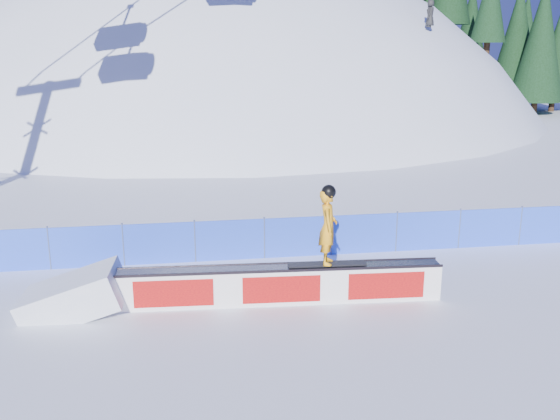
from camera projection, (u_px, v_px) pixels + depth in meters
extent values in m
plane|color=white|center=(334.00, 322.00, 14.12)|extent=(160.00, 160.00, 0.00)
sphere|color=white|center=(224.00, 306.00, 58.88)|extent=(64.00, 64.00, 64.00)
cylinder|color=black|center=(440.00, 12.00, 52.51)|extent=(0.50, 0.50, 1.40)
cylinder|color=black|center=(464.00, 27.00, 50.87)|extent=(0.50, 0.50, 1.40)
cylinder|color=black|center=(478.00, 43.00, 52.15)|extent=(0.50, 0.50, 1.40)
cylinder|color=black|center=(469.00, 56.00, 57.20)|extent=(0.50, 0.50, 1.40)
cone|color=black|center=(472.00, 10.00, 56.15)|extent=(3.01, 3.01, 6.84)
cylinder|color=black|center=(480.00, 86.00, 60.12)|extent=(0.50, 0.50, 1.40)
cone|color=black|center=(484.00, 31.00, 58.78)|extent=(3.94, 3.94, 8.97)
cylinder|color=black|center=(504.00, 80.00, 54.02)|extent=(0.50, 0.50, 1.40)
cone|color=black|center=(511.00, 15.00, 52.61)|extent=(4.21, 4.21, 9.56)
cylinder|color=black|center=(546.00, 106.00, 55.10)|extent=(0.50, 0.50, 1.40)
cone|color=black|center=(550.00, 62.00, 54.11)|extent=(2.81, 2.81, 6.39)
cylinder|color=black|center=(546.00, 105.00, 55.84)|extent=(0.50, 0.50, 1.40)
cone|color=black|center=(552.00, 50.00, 54.57)|extent=(3.72, 3.72, 8.46)
cube|color=blue|center=(298.00, 237.00, 18.25)|extent=(22.00, 0.03, 1.20)
cylinder|color=#44537B|center=(49.00, 247.00, 17.19)|extent=(0.05, 0.05, 1.30)
cylinder|color=#44537B|center=(123.00, 244.00, 17.49)|extent=(0.05, 0.05, 1.30)
cylinder|color=#44537B|center=(195.00, 240.00, 17.79)|extent=(0.05, 0.05, 1.30)
cylinder|color=#44537B|center=(264.00, 237.00, 18.09)|extent=(0.05, 0.05, 1.30)
cylinder|color=#44537B|center=(331.00, 234.00, 18.39)|extent=(0.05, 0.05, 1.30)
cylinder|color=#44537B|center=(396.00, 231.00, 18.68)|extent=(0.05, 0.05, 1.30)
cylinder|color=#44537B|center=(459.00, 228.00, 18.98)|extent=(0.05, 0.05, 1.30)
cylinder|color=#44537B|center=(520.00, 225.00, 19.28)|extent=(0.05, 0.05, 1.30)
cube|color=white|center=(281.00, 286.00, 15.04)|extent=(7.84, 0.95, 0.88)
cube|color=gray|center=(281.00, 268.00, 14.92)|extent=(7.76, 0.97, 0.04)
cube|color=black|center=(282.00, 271.00, 14.67)|extent=(7.81, 0.49, 0.06)
cube|color=black|center=(280.00, 264.00, 15.17)|extent=(7.81, 0.49, 0.06)
cube|color=red|center=(282.00, 290.00, 14.80)|extent=(7.42, 0.46, 0.66)
cube|color=red|center=(280.00, 282.00, 15.29)|extent=(7.42, 0.46, 0.66)
cube|color=black|center=(327.00, 264.00, 15.01)|extent=(1.90, 0.45, 0.04)
imported|color=#FFA816|center=(328.00, 227.00, 14.77)|extent=(0.59, 0.75, 1.83)
sphere|color=black|center=(329.00, 192.00, 14.54)|extent=(0.34, 0.34, 0.34)
imported|color=black|center=(430.00, 13.00, 39.04)|extent=(0.80, 0.95, 1.65)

